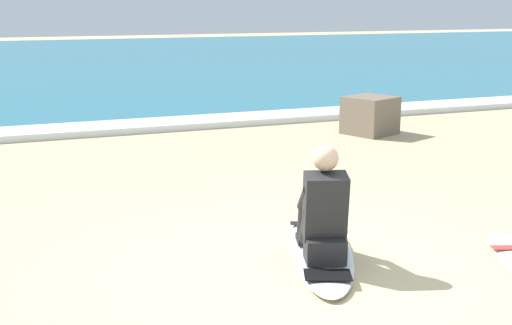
{
  "coord_description": "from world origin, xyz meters",
  "views": [
    {
      "loc": [
        -2.25,
        -4.66,
        2.12
      ],
      "look_at": [
        0.14,
        1.49,
        0.55
      ],
      "focal_mm": 47.5,
      "sensor_mm": 36.0,
      "label": 1
    }
  ],
  "objects": [
    {
      "name": "ground_plane",
      "position": [
        0.0,
        0.0,
        0.0
      ],
      "size": [
        80.0,
        80.0,
        0.0
      ],
      "primitive_type": "plane",
      "color": "#CCB584"
    },
    {
      "name": "surfer_seated",
      "position": [
        0.16,
        0.05,
        0.44
      ],
      "size": [
        0.53,
        0.77,
        0.95
      ],
      "color": "#232326",
      "rests_on": "surfboard_main"
    },
    {
      "name": "sea",
      "position": [
        0.0,
        20.39,
        0.05
      ],
      "size": [
        80.0,
        28.0,
        0.1
      ],
      "primitive_type": "cube",
      "color": "teal",
      "rests_on": "ground"
    },
    {
      "name": "breaking_foam",
      "position": [
        0.0,
        6.69,
        0.06
      ],
      "size": [
        80.0,
        0.9,
        0.11
      ],
      "primitive_type": "cube",
      "color": "white",
      "rests_on": "ground"
    },
    {
      "name": "surfboard_main",
      "position": [
        0.27,
        0.29,
        0.04
      ],
      "size": [
        1.25,
        2.12,
        0.08
      ],
      "color": "silver",
      "rests_on": "ground"
    },
    {
      "name": "shoreline_rock",
      "position": [
        3.46,
        4.89,
        0.31
      ],
      "size": [
        0.93,
        0.93,
        0.62
      ],
      "primitive_type": "cube",
      "rotation": [
        0.0,
        0.0,
        0.39
      ],
      "color": "#756656",
      "rests_on": "ground"
    }
  ]
}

